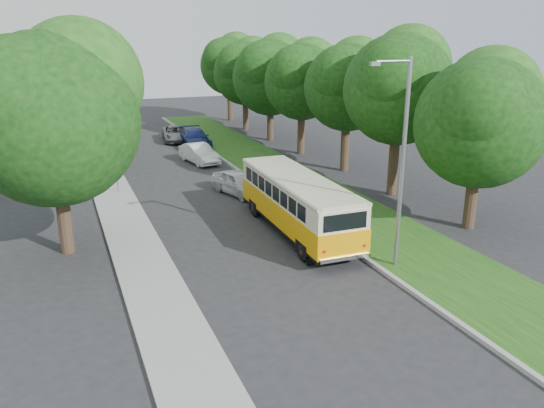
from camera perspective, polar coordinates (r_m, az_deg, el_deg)
name	(u,v)px	position (r m, az deg, el deg)	size (l,w,h in m)	color
ground	(269,260)	(21.57, -0.27, -6.09)	(120.00, 120.00, 0.00)	#262628
curb	(298,212)	(27.17, 2.81, -0.84)	(0.20, 70.00, 0.15)	gray
grass_verge	(338,207)	(28.21, 7.14, -0.28)	(4.50, 70.00, 0.13)	#164A13
sidewalk	(131,234)	(24.99, -14.96, -3.16)	(2.20, 70.00, 0.12)	gray
treeline	(214,77)	(37.90, -6.26, 13.39)	(24.27, 41.91, 9.46)	#332319
lamppost_near	(401,159)	(20.08, 13.70, 4.74)	(1.71, 0.16, 8.00)	gray
lamppost_far	(101,113)	(34.71, -17.88, 9.26)	(1.71, 0.16, 7.50)	gray
warning_sign	(116,165)	(31.21, -16.44, 4.02)	(0.56, 0.10, 2.50)	gray
vintage_bus	(297,205)	(24.07, 2.73, -0.09)	(2.35, 9.14, 2.72)	#F9A807
car_silver	(239,183)	(30.28, -3.55, 2.30)	(1.62, 4.02, 1.37)	silver
car_white	(199,154)	(38.20, -7.84, 5.40)	(1.44, 4.13, 1.36)	white
car_blue	(195,138)	(43.85, -8.27, 7.01)	(2.02, 4.97, 1.44)	navy
car_grey	(176,134)	(46.64, -10.33, 7.44)	(2.12, 4.60, 1.28)	slate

